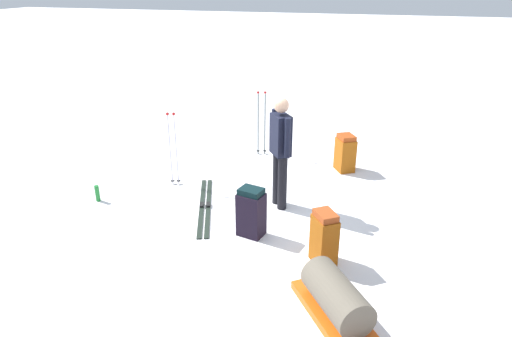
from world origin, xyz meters
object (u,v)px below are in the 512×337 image
object	(u,v)px
backpack_large_dark	(251,212)
backpack_bright	(324,238)
skier_standing	(280,147)
ski_poles_planted_far	(262,120)
ski_pair_near	(205,206)
backpack_small_spare	(345,153)
gear_sled	(336,301)
ski_poles_planted_near	(173,145)
thermos_bottle	(97,193)

from	to	relation	value
backpack_large_dark	backpack_bright	world-z (taller)	backpack_bright
skier_standing	ski_poles_planted_far	distance (m)	2.24
ski_pair_near	backpack_small_spare	distance (m)	2.81
backpack_bright	gear_sled	distance (m)	1.00
backpack_bright	ski_poles_planted_near	distance (m)	3.20
skier_standing	ski_pair_near	size ratio (longest dim) A/B	0.93
skier_standing	backpack_large_dark	xyz separation A→B (m)	(0.16, 0.94, -0.61)
ski_pair_near	ski_poles_planted_far	size ratio (longest dim) A/B	1.44
skier_standing	ski_pair_near	xyz separation A→B (m)	(1.08, 0.37, -0.94)
skier_standing	ski_poles_planted_far	bearing A→B (deg)	-66.64
backpack_small_spare	ski_poles_planted_far	world-z (taller)	ski_poles_planted_far
backpack_large_dark	thermos_bottle	size ratio (longest dim) A/B	2.67
thermos_bottle	ski_poles_planted_near	bearing A→B (deg)	-133.90
ski_pair_near	thermos_bottle	distance (m)	1.72
ski_pair_near	ski_poles_planted_near	world-z (taller)	ski_poles_planted_near
thermos_bottle	ski_pair_near	bearing A→B (deg)	-169.68
backpack_bright	ski_poles_planted_near	size ratio (longest dim) A/B	0.56
ski_poles_planted_near	thermos_bottle	distance (m)	1.41
gear_sled	backpack_small_spare	bearing A→B (deg)	-84.61
backpack_bright	ski_poles_planted_far	distance (m)	3.82
backpack_large_dark	ski_poles_planted_near	size ratio (longest dim) A/B	0.55
ski_poles_planted_near	gear_sled	bearing A→B (deg)	140.43
backpack_small_spare	gear_sled	size ratio (longest dim) A/B	0.54
skier_standing	backpack_large_dark	world-z (taller)	skier_standing
backpack_small_spare	thermos_bottle	world-z (taller)	backpack_small_spare
gear_sled	thermos_bottle	world-z (taller)	gear_sled
backpack_large_dark	backpack_small_spare	distance (m)	2.80
ski_pair_near	gear_sled	world-z (taller)	gear_sled
skier_standing	backpack_large_dark	distance (m)	1.14
ski_poles_planted_far	gear_sled	distance (m)	4.81
ski_poles_planted_near	gear_sled	size ratio (longest dim) A/B	1.01
skier_standing	backpack_bright	xyz separation A→B (m)	(-0.89, 1.32, -0.61)
backpack_small_spare	backpack_bright	bearing A→B (deg)	91.78
skier_standing	gear_sled	bearing A→B (deg)	117.17
ski_pair_near	backpack_small_spare	size ratio (longest dim) A/B	2.71
backpack_small_spare	ski_poles_planted_far	size ratio (longest dim) A/B	0.53
backpack_large_dark	ski_poles_planted_far	bearing A→B (deg)	-76.32
skier_standing	ski_poles_planted_far	world-z (taller)	skier_standing
backpack_bright	ski_poles_planted_near	bearing A→B (deg)	-29.44
backpack_large_dark	backpack_bright	xyz separation A→B (m)	(-1.04, 0.38, 0.00)
backpack_large_dark	gear_sled	xyz separation A→B (m)	(-1.32, 1.33, -0.12)
ski_pair_near	ski_poles_planted_near	xyz separation A→B (m)	(0.80, -0.62, 0.69)
backpack_small_spare	ski_pair_near	bearing A→B (deg)	47.73
ski_pair_near	ski_poles_planted_near	size ratio (longest dim) A/B	1.45
backpack_bright	ski_poles_planted_far	world-z (taller)	ski_poles_planted_far
ski_pair_near	backpack_large_dark	xyz separation A→B (m)	(-0.93, 0.57, 0.33)
backpack_large_dark	skier_standing	bearing A→B (deg)	-99.47
ski_pair_near	thermos_bottle	xyz separation A→B (m)	(1.69, 0.31, 0.12)
skier_standing	gear_sled	xyz separation A→B (m)	(-1.17, 2.27, -0.73)
ski_poles_planted_far	gear_sled	size ratio (longest dim) A/B	1.01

